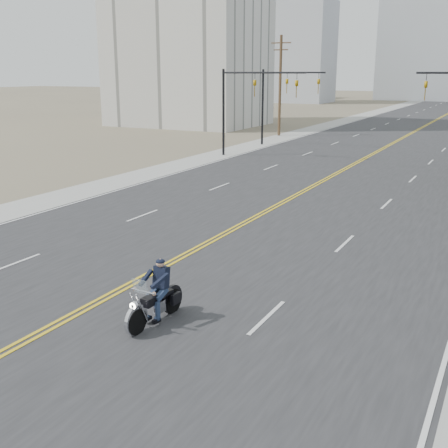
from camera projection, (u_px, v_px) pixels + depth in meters
ground_plane at (32, 338)px, 14.76m from camera, size 400.00×400.00×0.00m
road at (428, 124)px, 74.67m from camera, size 20.00×200.00×0.01m
sidewalk_left at (344, 121)px, 79.80m from camera, size 3.00×200.00×0.01m
traffic_mast_left at (246, 95)px, 44.85m from camera, size 7.10×0.26×7.00m
traffic_mast_far at (280, 93)px, 51.86m from camera, size 6.10×0.26×7.00m
utility_pole_left at (280, 84)px, 59.97m from camera, size 2.20×0.30×10.50m
apartment_block at (188, 4)px, 70.37m from camera, size 18.00×14.00×30.00m
haze_bldg_a at (299, 52)px, 125.90m from camera, size 14.00×12.00×22.00m
haze_bldg_d at (425, 45)px, 136.53m from camera, size 20.00×15.00×26.00m
haze_bldg_f at (265, 67)px, 146.20m from camera, size 12.00×12.00×16.00m
motorcyclist at (154, 293)px, 15.42m from camera, size 1.10×2.35×1.79m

